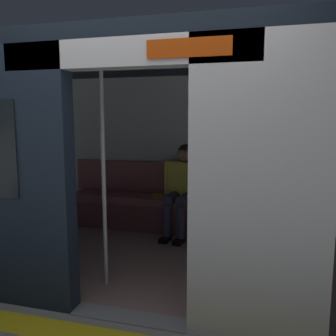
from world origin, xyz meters
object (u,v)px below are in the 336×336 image
(train_car, at_px, (163,126))
(bench_seat, at_px, (188,207))
(person_seated, at_px, (182,184))
(book, at_px, (158,196))
(grab_pole_door, at_px, (104,175))
(handbag, at_px, (221,195))

(train_car, distance_m, bench_seat, 1.47)
(person_seated, height_order, book, person_seated)
(bench_seat, bearing_deg, grab_pole_door, 76.17)
(book, bearing_deg, person_seated, 137.48)
(train_car, height_order, grab_pole_door, train_car)
(bench_seat, relative_size, person_seated, 2.84)
(train_car, bearing_deg, book, -69.52)
(train_car, bearing_deg, person_seated, -89.27)
(handbag, height_order, grab_pole_door, grab_pole_door)
(person_seated, xyz_separation_m, handbag, (-0.50, -0.08, -0.13))
(person_seated, bearing_deg, train_car, 90.73)
(bench_seat, bearing_deg, handbag, -176.59)
(train_car, distance_m, grab_pole_door, 0.89)
(book, distance_m, grab_pole_door, 1.82)
(handbag, bearing_deg, grab_pole_door, 63.69)
(train_car, bearing_deg, grab_pole_door, 63.25)
(train_car, height_order, person_seated, train_car)
(train_car, relative_size, grab_pole_door, 3.09)
(person_seated, bearing_deg, grab_pole_door, 78.15)
(grab_pole_door, bearing_deg, handbag, -116.31)
(train_car, relative_size, person_seated, 5.39)
(book, bearing_deg, bench_seat, 146.47)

